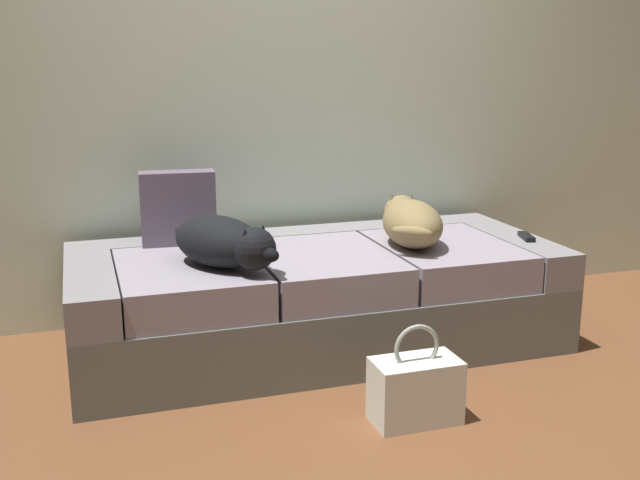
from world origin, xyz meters
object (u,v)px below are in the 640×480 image
Objects in this scene: dog_tan at (410,221)px; tv_remote at (526,237)px; handbag at (415,389)px; throw_pillow at (178,208)px; couch at (317,297)px; dog_dark at (224,242)px.

tv_remote is (0.57, -0.08, -0.10)m from dog_tan.
tv_remote is 0.40× the size of handbag.
tv_remote is 0.44× the size of throw_pillow.
dog_tan is 1.64× the size of handbag.
throw_pillow reaches higher than couch.
throw_pillow is (-1.59, 0.42, 0.16)m from tv_remote.
dog_tan reaches higher than handbag.
couch is 0.86m from handbag.
tv_remote is at bearing 1.79° from dog_dark.
couch is 5.81× the size of handbag.
couch is 0.60m from dog_dark.
throw_pillow is at bearing 154.45° from couch.
dog_tan is at bearing -7.53° from couch.
couch is 3.55× the size of dog_tan.
couch is 6.45× the size of throw_pillow.
handbag is at bearing -112.56° from dog_tan.
dog_dark and dog_tan have the same top height.
tv_remote is 1.19m from handbag.
tv_remote reaches higher than couch.
dog_dark is 0.98m from handbag.
throw_pillow is 0.90× the size of handbag.
dog_tan is at bearing -18.25° from throw_pillow.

